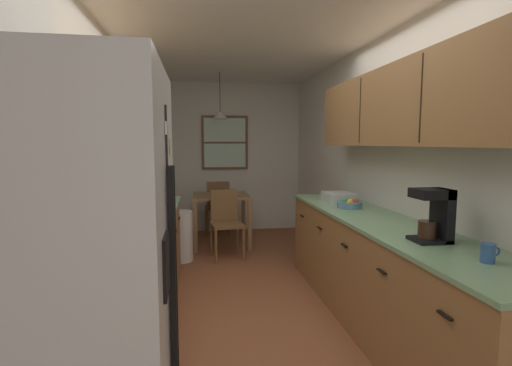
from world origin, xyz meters
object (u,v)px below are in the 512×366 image
coffee_maker (435,214)px  dish_rack (339,197)px  fruit_bowl (350,204)px  table_serving_bowl (227,192)px  microwave_over_range (81,117)px  storage_canister (125,216)px  dining_table (221,203)px  mug_by_coffeemaker (488,253)px  dining_chair_far (218,205)px  stove_range (112,321)px  trash_bin (181,236)px  refrigerator (78,301)px  dining_chair_near (226,220)px

coffee_maker → dish_rack: coffee_maker is taller
fruit_bowl → dish_rack: (0.03, 0.36, 0.01)m
dish_rack → table_serving_bowl: (-1.05, 1.79, -0.16)m
microwave_over_range → storage_canister: bearing=78.7°
dining_table → table_serving_bowl: 0.18m
dining_table → fruit_bowl: (1.11, -2.13, 0.31)m
storage_canister → dish_rack: size_ratio=0.60×
mug_by_coffeemaker → dining_chair_far: bearing=105.0°
microwave_over_range → dining_table: bearing=73.6°
stove_range → table_serving_bowl: 3.44m
microwave_over_range → dining_chair_far: bearing=76.3°
coffee_maker → table_serving_bowl: 3.57m
fruit_bowl → dining_table: bearing=117.6°
mug_by_coffeemaker → fruit_bowl: size_ratio=0.46×
dish_rack → trash_bin: bearing=148.0°
microwave_over_range → dining_chair_far: (0.95, 3.89, -1.17)m
refrigerator → coffee_maker: refrigerator is taller
dining_chair_near → mug_by_coffeemaker: bearing=-70.3°
dining_table → storage_canister: bearing=-107.4°
dining_table → table_serving_bowl: table_serving_bowl is taller
refrigerator → trash_bin: (0.25, 3.29, -0.58)m
table_serving_bowl → dining_chair_far: bearing=100.1°
stove_range → microwave_over_range: bearing=180.0°
stove_range → storage_canister: (-0.01, 0.54, 0.53)m
dining_chair_far → trash_bin: bearing=-112.3°
stove_range → storage_canister: storage_canister is taller
coffee_maker → stove_range: bearing=177.0°
microwave_over_range → mug_by_coffeemaker: bearing=-14.0°
dining_table → dining_chair_near: size_ratio=0.91×
microwave_over_range → dining_table: microwave_over_range is taller
refrigerator → mug_by_coffeemaker: refrigerator is taller
stove_range → table_serving_bowl: (0.94, 3.29, 0.32)m
mug_by_coffeemaker → fruit_bowl: mug_by_coffeemaker is taller
refrigerator → coffee_maker: bearing=17.5°
dining_chair_far → mug_by_coffeemaker: (1.18, -4.42, 0.45)m
microwave_over_range → coffee_maker: size_ratio=1.85×
coffee_maker → dish_rack: 1.61m
trash_bin → storage_canister: 2.15m
microwave_over_range → trash_bin: size_ratio=0.96×
dining_chair_near → storage_canister: bearing=-112.7°
coffee_maker → table_serving_bowl: bearing=107.3°
refrigerator → fruit_bowl: (1.92, 1.86, 0.03)m
dining_chair_near → dish_rack: dish_rack is taller
storage_canister → coffee_maker: size_ratio=0.60×
microwave_over_range → table_serving_bowl: (1.06, 3.29, -0.88)m
mug_by_coffeemaker → table_serving_bowl: size_ratio=0.62×
dining_chair_far → dish_rack: dish_rack is taller
trash_bin → dish_rack: bearing=-32.0°
dining_chair_near → fruit_bowl: bearing=-54.3°
dining_chair_near → fruit_bowl: 1.92m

